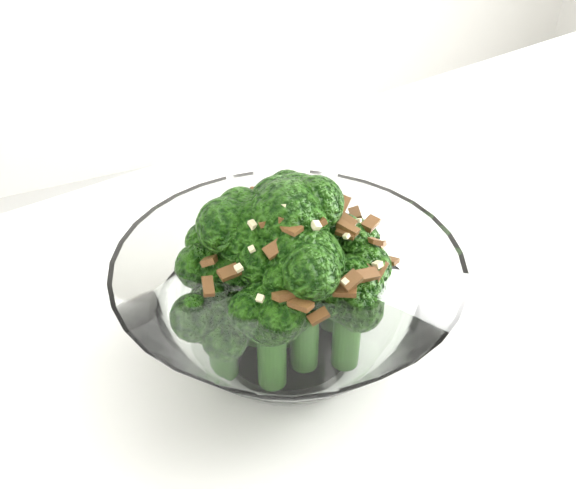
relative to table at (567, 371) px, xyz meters
name	(u,v)px	position (x,y,z in m)	size (l,w,h in m)	color
table	(567,371)	(0.00, 0.00, 0.00)	(1.33, 1.01, 0.75)	white
broccoli_dish	(285,292)	(-0.23, 0.06, 0.12)	(0.22, 0.22, 0.14)	white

